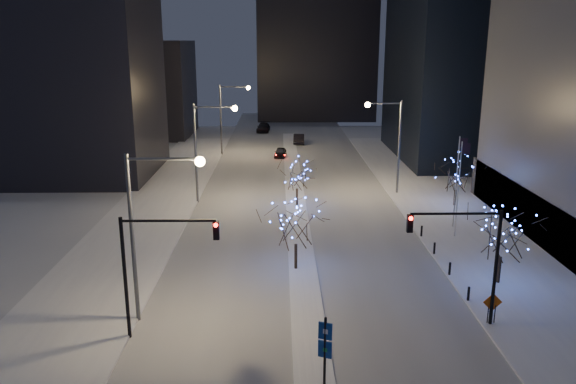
{
  "coord_description": "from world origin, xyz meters",
  "views": [
    {
      "loc": [
        -1.64,
        -28.13,
        15.92
      ],
      "look_at": [
        -1.01,
        12.38,
        5.0
      ],
      "focal_mm": 35.0,
      "sensor_mm": 36.0,
      "label": 1
    }
  ],
  "objects_px": {
    "holiday_tree_median_near": "(296,222)",
    "traffic_signal_west": "(153,257)",
    "street_lamp_w_near": "(150,215)",
    "street_lamp_w_far": "(228,110)",
    "holiday_tree_plaza_far": "(457,175)",
    "car_near": "(280,152)",
    "wayfinding_sign": "(325,345)",
    "construction_sign": "(492,305)",
    "street_lamp_w_mid": "(206,139)",
    "car_far": "(263,128)",
    "street_lamp_east": "(391,135)",
    "car_mid": "(299,139)",
    "traffic_signal_east": "(470,249)",
    "holiday_tree_plaza_near": "(503,234)",
    "holiday_tree_median_far": "(297,175)"
  },
  "relations": [
    {
      "from": "street_lamp_w_near",
      "to": "wayfinding_sign",
      "type": "height_order",
      "value": "street_lamp_w_near"
    },
    {
      "from": "street_lamp_w_near",
      "to": "construction_sign",
      "type": "bearing_deg",
      "value": -2.7
    },
    {
      "from": "traffic_signal_east",
      "to": "holiday_tree_plaza_far",
      "type": "relative_size",
      "value": 1.39
    },
    {
      "from": "car_far",
      "to": "holiday_tree_plaza_far",
      "type": "xyz_separation_m",
      "value": [
        20.27,
        -47.88,
        2.5
      ]
    },
    {
      "from": "car_mid",
      "to": "wayfinding_sign",
      "type": "relative_size",
      "value": 1.3
    },
    {
      "from": "car_near",
      "to": "holiday_tree_median_near",
      "type": "xyz_separation_m",
      "value": [
        1.0,
        -40.68,
        2.97
      ]
    },
    {
      "from": "street_lamp_w_near",
      "to": "holiday_tree_median_near",
      "type": "distance_m",
      "value": 11.54
    },
    {
      "from": "street_lamp_w_near",
      "to": "traffic_signal_west",
      "type": "distance_m",
      "value": 2.7
    },
    {
      "from": "street_lamp_w_near",
      "to": "street_lamp_w_far",
      "type": "distance_m",
      "value": 50.0
    },
    {
      "from": "street_lamp_east",
      "to": "car_mid",
      "type": "distance_m",
      "value": 32.5
    },
    {
      "from": "street_lamp_w_far",
      "to": "car_far",
      "type": "height_order",
      "value": "street_lamp_w_far"
    },
    {
      "from": "holiday_tree_median_near",
      "to": "traffic_signal_west",
      "type": "bearing_deg",
      "value": -130.4
    },
    {
      "from": "car_far",
      "to": "holiday_tree_plaza_near",
      "type": "xyz_separation_m",
      "value": [
        17.64,
        -66.29,
        2.83
      ]
    },
    {
      "from": "holiday_tree_plaza_far",
      "to": "wayfinding_sign",
      "type": "xyz_separation_m",
      "value": [
        -15.3,
        -29.98,
        -1.01
      ]
    },
    {
      "from": "street_lamp_east",
      "to": "construction_sign",
      "type": "relative_size",
      "value": 5.38
    },
    {
      "from": "wayfinding_sign",
      "to": "traffic_signal_west",
      "type": "bearing_deg",
      "value": 173.94
    },
    {
      "from": "street_lamp_w_near",
      "to": "holiday_tree_median_far",
      "type": "relative_size",
      "value": 2.1
    },
    {
      "from": "street_lamp_east",
      "to": "street_lamp_w_mid",
      "type": "bearing_deg",
      "value": -171.04
    },
    {
      "from": "holiday_tree_plaza_far",
      "to": "wayfinding_sign",
      "type": "bearing_deg",
      "value": -117.03
    },
    {
      "from": "car_far",
      "to": "wayfinding_sign",
      "type": "distance_m",
      "value": 78.03
    },
    {
      "from": "street_lamp_w_mid",
      "to": "car_near",
      "type": "distance_m",
      "value": 24.87
    },
    {
      "from": "holiday_tree_median_far",
      "to": "construction_sign",
      "type": "height_order",
      "value": "holiday_tree_median_far"
    },
    {
      "from": "car_far",
      "to": "holiday_tree_median_far",
      "type": "xyz_separation_m",
      "value": [
        4.61,
        -47.57,
        2.44
      ]
    },
    {
      "from": "street_lamp_w_far",
      "to": "street_lamp_east",
      "type": "height_order",
      "value": "same"
    },
    {
      "from": "traffic_signal_east",
      "to": "wayfinding_sign",
      "type": "distance_m",
      "value": 10.63
    },
    {
      "from": "street_lamp_w_far",
      "to": "construction_sign",
      "type": "distance_m",
      "value": 54.77
    },
    {
      "from": "street_lamp_w_near",
      "to": "traffic_signal_west",
      "type": "xyz_separation_m",
      "value": [
        0.5,
        -2.0,
        -1.74
      ]
    },
    {
      "from": "construction_sign",
      "to": "street_lamp_w_far",
      "type": "bearing_deg",
      "value": 108.67
    },
    {
      "from": "car_far",
      "to": "holiday_tree_median_near",
      "type": "bearing_deg",
      "value": -82.86
    },
    {
      "from": "street_lamp_w_far",
      "to": "holiday_tree_plaza_far",
      "type": "xyz_separation_m",
      "value": [
        24.68,
        -26.89,
        -3.22
      ]
    },
    {
      "from": "street_lamp_w_mid",
      "to": "construction_sign",
      "type": "xyz_separation_m",
      "value": [
        19.49,
        -25.92,
        -5.23
      ]
    },
    {
      "from": "street_lamp_w_mid",
      "to": "holiday_tree_plaza_near",
      "type": "xyz_separation_m",
      "value": [
        22.05,
        -20.31,
        -2.89
      ]
    },
    {
      "from": "car_mid",
      "to": "holiday_tree_median_far",
      "type": "xyz_separation_m",
      "value": [
        -1.42,
        -35.42,
        2.43
      ]
    },
    {
      "from": "street_lamp_w_mid",
      "to": "holiday_tree_plaza_far",
      "type": "distance_m",
      "value": 24.96
    },
    {
      "from": "holiday_tree_plaza_far",
      "to": "car_mid",
      "type": "bearing_deg",
      "value": 111.73
    },
    {
      "from": "holiday_tree_median_near",
      "to": "street_lamp_east",
      "type": "bearing_deg",
      "value": 62.89
    },
    {
      "from": "car_far",
      "to": "traffic_signal_east",
      "type": "bearing_deg",
      "value": -75.88
    },
    {
      "from": "street_lamp_w_far",
      "to": "holiday_tree_median_far",
      "type": "xyz_separation_m",
      "value": [
        9.02,
        -26.59,
        -3.28
      ]
    },
    {
      "from": "traffic_signal_east",
      "to": "holiday_tree_median_near",
      "type": "xyz_separation_m",
      "value": [
        -9.44,
        8.33,
        -1.12
      ]
    },
    {
      "from": "street_lamp_east",
      "to": "street_lamp_w_far",
      "type": "bearing_deg",
      "value": 130.85
    },
    {
      "from": "holiday_tree_median_near",
      "to": "wayfinding_sign",
      "type": "bearing_deg",
      "value": -86.21
    },
    {
      "from": "car_near",
      "to": "wayfinding_sign",
      "type": "height_order",
      "value": "wayfinding_sign"
    },
    {
      "from": "wayfinding_sign",
      "to": "holiday_tree_median_near",
      "type": "bearing_deg",
      "value": 116.49
    },
    {
      "from": "holiday_tree_median_near",
      "to": "street_lamp_w_mid",
      "type": "bearing_deg",
      "value": 115.52
    },
    {
      "from": "street_lamp_w_far",
      "to": "car_far",
      "type": "xyz_separation_m",
      "value": [
        4.41,
        20.98,
        -5.72
      ]
    },
    {
      "from": "street_lamp_east",
      "to": "holiday_tree_median_near",
      "type": "bearing_deg",
      "value": -117.11
    },
    {
      "from": "street_lamp_w_far",
      "to": "car_near",
      "type": "xyz_separation_m",
      "value": [
        7.44,
        -1.99,
        -5.83
      ]
    },
    {
      "from": "wayfinding_sign",
      "to": "construction_sign",
      "type": "relative_size",
      "value": 1.98
    },
    {
      "from": "street_lamp_w_mid",
      "to": "construction_sign",
      "type": "relative_size",
      "value": 5.38
    },
    {
      "from": "holiday_tree_plaza_near",
      "to": "holiday_tree_median_near",
      "type": "bearing_deg",
      "value": 169.06
    }
  ]
}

